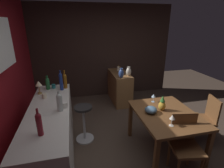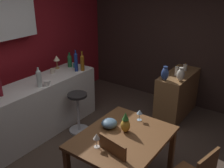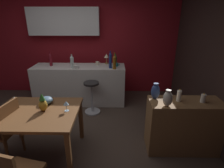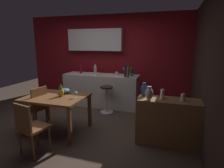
# 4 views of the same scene
# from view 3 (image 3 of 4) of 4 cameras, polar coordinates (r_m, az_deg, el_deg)

# --- Properties ---
(ground_plane) EXTENTS (9.00, 9.00, 0.00)m
(ground_plane) POSITION_cam_3_polar(r_m,az_deg,el_deg) (3.39, -15.80, -15.75)
(ground_plane) COLOR #47382D
(wall_kitchen_back) EXTENTS (5.20, 0.33, 2.60)m
(wall_kitchen_back) POSITION_cam_3_polar(r_m,az_deg,el_deg) (4.80, -11.31, 13.76)
(wall_kitchen_back) COLOR maroon
(wall_kitchen_back) RESTS_ON ground_plane
(wall_side_right) EXTENTS (0.10, 4.40, 2.60)m
(wall_side_right) POSITION_cam_3_polar(r_m,az_deg,el_deg) (3.38, 29.79, 6.57)
(wall_side_right) COLOR #33231E
(wall_side_right) RESTS_ON ground_plane
(dining_table) EXTENTS (1.15, 0.92, 0.74)m
(dining_table) POSITION_cam_3_polar(r_m,az_deg,el_deg) (2.76, -22.80, -9.70)
(dining_table) COLOR brown
(dining_table) RESTS_ON ground_plane
(kitchen_counter) EXTENTS (2.10, 0.60, 0.90)m
(kitchen_counter) POSITION_cam_3_polar(r_m,az_deg,el_deg) (4.33, -10.16, -0.11)
(kitchen_counter) COLOR silver
(kitchen_counter) RESTS_ON ground_plane
(sideboard_cabinet) EXTENTS (1.10, 0.44, 0.82)m
(sideboard_cabinet) POSITION_cam_3_polar(r_m,az_deg,el_deg) (3.01, 21.90, -12.19)
(sideboard_cabinet) COLOR olive
(sideboard_cabinet) RESTS_ON ground_plane
(chair_near_window) EXTENTS (0.46, 0.46, 0.91)m
(chair_near_window) POSITION_cam_3_polar(r_m,az_deg,el_deg) (2.99, -30.76, -12.07)
(chair_near_window) COLOR brown
(chair_near_window) RESTS_ON ground_plane
(bar_stool) EXTENTS (0.34, 0.34, 0.70)m
(bar_stool) POSITION_cam_3_polar(r_m,az_deg,el_deg) (3.83, -6.42, -4.03)
(bar_stool) COLOR #262323
(bar_stool) RESTS_ON ground_plane
(wine_glass_left) EXTENTS (0.08, 0.08, 0.17)m
(wine_glass_left) POSITION_cam_3_polar(r_m,az_deg,el_deg) (2.91, -28.66, -4.20)
(wine_glass_left) COLOR silver
(wine_glass_left) RESTS_ON dining_table
(wine_glass_right) EXTENTS (0.07, 0.07, 0.15)m
(wine_glass_right) POSITION_cam_3_polar(r_m,az_deg,el_deg) (2.55, -14.41, -6.01)
(wine_glass_right) COLOR silver
(wine_glass_right) RESTS_ON dining_table
(pineapple_centerpiece) EXTENTS (0.12, 0.12, 0.26)m
(pineapple_centerpiece) POSITION_cam_3_polar(r_m,az_deg,el_deg) (2.66, -21.18, -5.75)
(pineapple_centerpiece) COLOR gold
(pineapple_centerpiece) RESTS_ON dining_table
(fruit_bowl) EXTENTS (0.19, 0.19, 0.11)m
(fruit_bowl) POSITION_cam_3_polar(r_m,az_deg,el_deg) (2.87, -20.21, -4.87)
(fruit_bowl) COLOR slate
(fruit_bowl) RESTS_ON dining_table
(wine_bottle_green) EXTENTS (0.08, 0.08, 0.27)m
(wine_bottle_green) POSITION_cam_3_polar(r_m,az_deg,el_deg) (4.16, 0.98, 7.69)
(wine_bottle_green) COLOR #1E592D
(wine_bottle_green) RESTS_ON kitchen_counter
(wine_bottle_amber) EXTENTS (0.07, 0.07, 0.35)m
(wine_bottle_amber) POSITION_cam_3_polar(r_m,az_deg,el_deg) (3.84, 0.78, 7.05)
(wine_bottle_amber) COLOR #8C5114
(wine_bottle_amber) RESTS_ON kitchen_counter
(wine_bottle_ruby) EXTENTS (0.06, 0.06, 0.33)m
(wine_bottle_ruby) POSITION_cam_3_polar(r_m,az_deg,el_deg) (4.33, -18.99, 7.43)
(wine_bottle_ruby) COLOR maroon
(wine_bottle_ruby) RESTS_ON kitchen_counter
(wine_bottle_cobalt) EXTENTS (0.06, 0.06, 0.38)m
(wine_bottle_cobalt) POSITION_cam_3_polar(r_m,az_deg,el_deg) (3.90, -0.52, 7.61)
(wine_bottle_cobalt) COLOR navy
(wine_bottle_cobalt) RESTS_ON kitchen_counter
(wine_bottle_clear) EXTENTS (0.08, 0.08, 0.31)m
(wine_bottle_clear) POSITION_cam_3_polar(r_m,az_deg,el_deg) (4.01, -12.63, 6.97)
(wine_bottle_clear) COLOR silver
(wine_bottle_clear) RESTS_ON kitchen_counter
(cup_cream) EXTENTS (0.11, 0.07, 0.08)m
(cup_cream) POSITION_cam_3_polar(r_m,az_deg,el_deg) (4.22, -4.73, 6.62)
(cup_cream) COLOR beige
(cup_cream) RESTS_ON kitchen_counter
(cup_teal) EXTENTS (0.11, 0.07, 0.08)m
(cup_teal) POSITION_cam_3_polar(r_m,az_deg,el_deg) (4.09, 1.49, 6.18)
(cup_teal) COLOR teal
(cup_teal) RESTS_ON kitchen_counter
(cup_white) EXTENTS (0.12, 0.09, 0.08)m
(cup_white) POSITION_cam_3_polar(r_m,az_deg,el_deg) (3.96, -11.32, 5.30)
(cup_white) COLOR white
(cup_white) RESTS_ON kitchen_counter
(counter_lamp) EXTENTS (0.11, 0.11, 0.24)m
(counter_lamp) POSITION_cam_3_polar(r_m,az_deg,el_deg) (4.27, -1.78, 8.74)
(counter_lamp) COLOR #A58447
(counter_lamp) RESTS_ON kitchen_counter
(pillar_candle_tall) EXTENTS (0.07, 0.07, 0.15)m
(pillar_candle_tall) POSITION_cam_3_polar(r_m,az_deg,el_deg) (2.86, 27.03, -4.09)
(pillar_candle_tall) COLOR white
(pillar_candle_tall) RESTS_ON sideboard_cabinet
(pillar_candle_short) EXTENTS (0.06, 0.06, 0.19)m
(pillar_candle_short) POSITION_cam_3_polar(r_m,az_deg,el_deg) (2.75, 20.54, -3.54)
(pillar_candle_short) COLOR white
(pillar_candle_short) RESTS_ON sideboard_cabinet
(vase_ceramic_ivory) EXTENTS (0.13, 0.13, 0.24)m
(vase_ceramic_ivory) POSITION_cam_3_polar(r_m,az_deg,el_deg) (2.54, 17.32, -4.45)
(vase_ceramic_ivory) COLOR beige
(vase_ceramic_ivory) RESTS_ON sideboard_cabinet
(vase_ceramic_blue) EXTENTS (0.13, 0.13, 0.25)m
(vase_ceramic_blue) POSITION_cam_3_polar(r_m,az_deg,el_deg) (2.71, 13.64, -2.36)
(vase_ceramic_blue) COLOR #334C8C
(vase_ceramic_blue) RESTS_ON sideboard_cabinet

